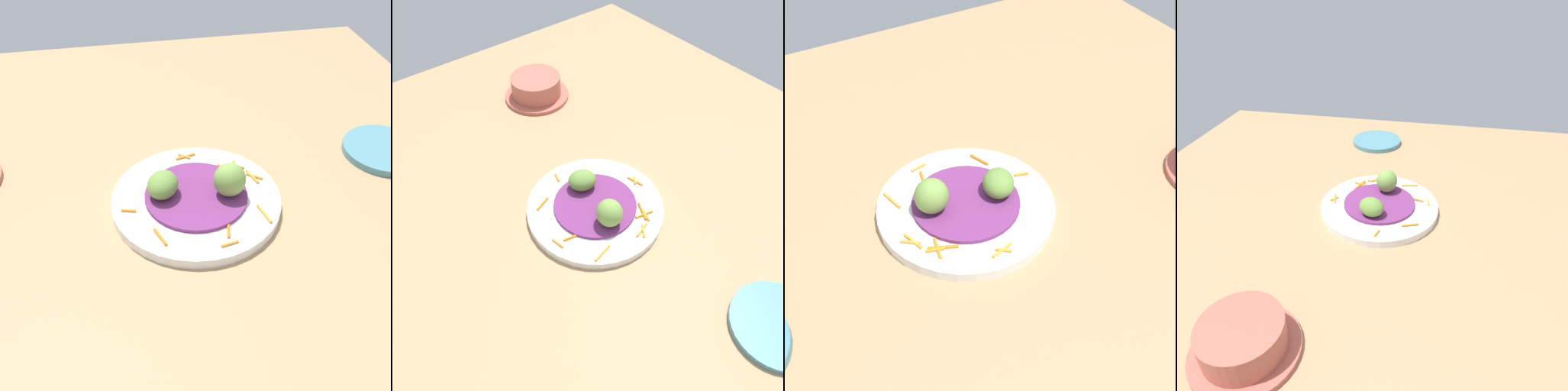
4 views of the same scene
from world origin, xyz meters
TOP-DOWN VIEW (x-y plane):
  - table_surface at (0.00, 0.00)cm, footprint 110.00×110.00cm
  - main_plate at (-5.88, 1.96)cm, footprint 23.34×23.34cm
  - cabbage_bed at (-5.88, 1.96)cm, footprint 14.16×14.16cm
  - carrot_garnish at (-9.32, 1.07)cm, footprint 20.60×20.07cm
  - guac_scoop_left at (-1.44, 1.23)cm, footprint 5.88×6.22cm
  - guac_scoop_center at (-10.33, 2.70)cm, footprint 4.82×4.68cm

SIDE VIEW (x-z plane):
  - table_surface at x=0.00cm, z-range 0.00..2.00cm
  - main_plate at x=-5.88cm, z-range 2.00..3.46cm
  - carrot_garnish at x=-9.32cm, z-range 3.46..3.86cm
  - cabbage_bed at x=-5.88cm, z-range 3.46..4.02cm
  - guac_scoop_left at x=-1.44cm, z-range 4.02..7.44cm
  - guac_scoop_center at x=-10.33cm, z-range 4.02..8.78cm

